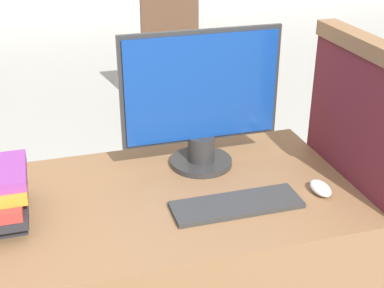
{
  "coord_description": "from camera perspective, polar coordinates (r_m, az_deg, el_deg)",
  "views": [
    {
      "loc": [
        -0.31,
        -1.07,
        1.63
      ],
      "look_at": [
        0.09,
        0.32,
        0.93
      ],
      "focal_mm": 50.0,
      "sensor_mm": 36.0,
      "label": 1
    }
  ],
  "objects": [
    {
      "name": "keyboard",
      "position": [
        1.65,
        4.78,
        -6.46
      ],
      "size": [
        0.4,
        0.13,
        0.02
      ],
      "color": "#2D2D2D",
      "rests_on": "desk"
    },
    {
      "name": "monitor",
      "position": [
        1.79,
        1.01,
        4.64
      ],
      "size": [
        0.55,
        0.22,
        0.48
      ],
      "color": "#282828",
      "rests_on": "desk"
    },
    {
      "name": "mouse",
      "position": [
        1.76,
        13.55,
        -4.61
      ],
      "size": [
        0.06,
        0.1,
        0.03
      ],
      "color": "white",
      "rests_on": "desk"
    },
    {
      "name": "far_chair",
      "position": [
        4.04,
        -1.95,
        9.87
      ],
      "size": [
        0.44,
        0.44,
        0.96
      ],
      "rotation": [
        0.0,
        0.0,
        0.59
      ],
      "color": "#4C3323",
      "rests_on": "ground_plane"
    },
    {
      "name": "carrel_divider",
      "position": [
        1.95,
        16.29,
        -6.69
      ],
      "size": [
        0.07,
        0.57,
        1.22
      ],
      "color": "#5B1E28",
      "rests_on": "ground_plane"
    },
    {
      "name": "desk",
      "position": [
        1.93,
        -3.02,
        -14.93
      ],
      "size": [
        1.24,
        0.71,
        0.74
      ],
      "color": "brown",
      "rests_on": "ground_plane"
    }
  ]
}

